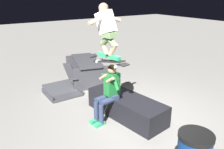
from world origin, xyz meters
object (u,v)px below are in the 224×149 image
object	(u,v)px
skateboard	(109,61)
person_sitting_on_ledge	(108,90)
ledge_box_main	(126,106)
skater_airborne	(107,29)
kicker_ramp	(62,92)
picnic_table_back	(86,67)

from	to	relation	value
skateboard	person_sitting_on_ledge	bearing A→B (deg)	-28.05
ledge_box_main	person_sitting_on_ledge	distance (m)	0.67
skater_airborne	kicker_ramp	xyz separation A→B (m)	(1.99, 0.30, -2.09)
person_sitting_on_ledge	skater_airborne	world-z (taller)	skater_airborne
picnic_table_back	skateboard	bearing A→B (deg)	163.08
person_sitting_on_ledge	skater_airborne	size ratio (longest dim) A/B	1.19
person_sitting_on_ledge	skateboard	bearing A→B (deg)	151.95
skateboard	skater_airborne	xyz separation A→B (m)	(0.06, 0.01, 0.69)
kicker_ramp	skateboard	bearing A→B (deg)	-171.47
ledge_box_main	kicker_ramp	xyz separation A→B (m)	(2.06, 0.79, -0.20)
skateboard	skater_airborne	distance (m)	0.69
skater_airborne	picnic_table_back	distance (m)	3.13
person_sitting_on_ledge	skater_airborne	distance (m)	1.40
skater_airborne	kicker_ramp	size ratio (longest dim) A/B	1.17
ledge_box_main	kicker_ramp	world-z (taller)	ledge_box_main
ledge_box_main	skater_airborne	xyz separation A→B (m)	(0.07, 0.50, 1.89)
picnic_table_back	ledge_box_main	bearing A→B (deg)	173.38
skateboard	kicker_ramp	world-z (taller)	skateboard
skater_airborne	kicker_ramp	bearing A→B (deg)	8.45
skateboard	skater_airborne	bearing A→B (deg)	11.48
ledge_box_main	person_sitting_on_ledge	size ratio (longest dim) A/B	1.54
person_sitting_on_ledge	kicker_ramp	world-z (taller)	person_sitting_on_ledge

